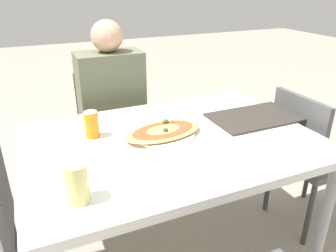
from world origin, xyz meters
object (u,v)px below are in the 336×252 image
chair_side_right (308,153)px  soda_can (92,124)px  person_seated (112,102)px  pizza_main (163,132)px  drink_glass (77,183)px  chair_far_seated (110,127)px  dining_table (171,151)px

chair_side_right → soda_can: bearing=-99.8°
person_seated → soda_can: (-0.23, -0.52, 0.10)m
pizza_main → drink_glass: bearing=-142.8°
chair_side_right → soda_can: (-1.18, 0.20, 0.31)m
chair_far_seated → drink_glass: bearing=71.2°
dining_table → chair_far_seated: chair_far_seated is taller
dining_table → person_seated: (-0.10, 0.68, 0.03)m
pizza_main → soda_can: size_ratio=3.23×
person_seated → drink_glass: size_ratio=8.59×
soda_can → dining_table: bearing=-26.8°
chair_far_seated → soda_can: (-0.23, -0.63, 0.31)m
chair_far_seated → soda_can: size_ratio=6.79×
chair_side_right → dining_table: bearing=-92.6°
soda_can → drink_glass: 0.48m
chair_far_seated → pizza_main: bearing=95.9°
chair_far_seated → chair_side_right: same height
person_seated → pizza_main: bearing=97.0°
chair_far_seated → chair_side_right: bearing=138.9°
person_seated → drink_glass: 1.05m
dining_table → chair_side_right: bearing=-2.6°
dining_table → pizza_main: pizza_main is taller
chair_far_seated → pizza_main: (0.08, -0.75, 0.27)m
pizza_main → chair_side_right: bearing=-5.3°
pizza_main → soda_can: bearing=158.2°
dining_table → chair_far_seated: size_ratio=1.55×
chair_side_right → soda_can: soda_can is taller
chair_side_right → person_seated: person_seated is taller
chair_side_right → drink_glass: (-1.32, -0.26, 0.32)m
chair_side_right → chair_far_seated: bearing=-131.1°
dining_table → soda_can: size_ratio=10.56×
chair_far_seated → person_seated: 0.24m
drink_glass → chair_side_right: bearing=11.1°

